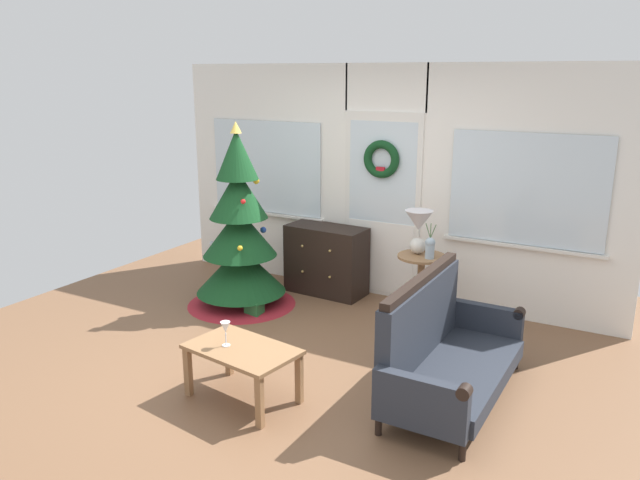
{
  "coord_description": "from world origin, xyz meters",
  "views": [
    {
      "loc": [
        2.66,
        -4.13,
        2.46
      ],
      "look_at": [
        0.05,
        0.55,
        1.0
      ],
      "focal_mm": 34.8,
      "sensor_mm": 36.0,
      "label": 1
    }
  ],
  "objects": [
    {
      "name": "ground_plane",
      "position": [
        0.0,
        0.0,
        0.0
      ],
      "size": [
        6.76,
        6.76,
        0.0
      ],
      "primitive_type": "plane",
      "color": "brown"
    },
    {
      "name": "back_wall_with_door",
      "position": [
        0.0,
        2.08,
        1.28
      ],
      "size": [
        5.2,
        0.19,
        2.55
      ],
      "color": "white",
      "rests_on": "ground"
    },
    {
      "name": "christmas_tree",
      "position": [
        -1.19,
        1.01,
        0.7
      ],
      "size": [
        1.18,
        1.18,
        1.97
      ],
      "color": "#4C331E",
      "rests_on": "ground"
    },
    {
      "name": "dresser_cabinet",
      "position": [
        -0.56,
        1.79,
        0.39
      ],
      "size": [
        0.92,
        0.48,
        0.78
      ],
      "color": "black",
      "rests_on": "ground"
    },
    {
      "name": "settee_sofa",
      "position": [
        1.35,
        0.17,
        0.38
      ],
      "size": [
        0.74,
        1.62,
        0.96
      ],
      "color": "black",
      "rests_on": "ground"
    },
    {
      "name": "side_table",
      "position": [
        0.68,
        1.49,
        0.5
      ],
      "size": [
        0.5,
        0.48,
        0.7
      ],
      "color": "#8E6642",
      "rests_on": "ground"
    },
    {
      "name": "table_lamp",
      "position": [
        0.62,
        1.53,
        0.99
      ],
      "size": [
        0.28,
        0.28,
        0.44
      ],
      "color": "silver",
      "rests_on": "side_table"
    },
    {
      "name": "flower_vase",
      "position": [
        0.78,
        1.43,
        0.82
      ],
      "size": [
        0.11,
        0.1,
        0.35
      ],
      "color": "#99ADBC",
      "rests_on": "side_table"
    },
    {
      "name": "coffee_table",
      "position": [
        0.03,
        -0.64,
        0.37
      ],
      "size": [
        0.91,
        0.64,
        0.43
      ],
      "color": "#8E6642",
      "rests_on": "ground"
    },
    {
      "name": "wine_glass",
      "position": [
        -0.09,
        -0.67,
        0.57
      ],
      "size": [
        0.08,
        0.08,
        0.2
      ],
      "color": "silver",
      "rests_on": "coffee_table"
    },
    {
      "name": "gift_box",
      "position": [
        -0.88,
        0.8,
        0.08
      ],
      "size": [
        0.16,
        0.15,
        0.16
      ],
      "primitive_type": "cube",
      "color": "#266633",
      "rests_on": "ground"
    }
  ]
}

